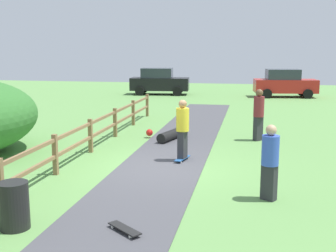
{
  "coord_description": "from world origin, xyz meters",
  "views": [
    {
      "loc": [
        2.48,
        -11.67,
        3.33
      ],
      "look_at": [
        -0.0,
        1.05,
        1.0
      ],
      "focal_mm": 46.29,
      "sensor_mm": 36.0,
      "label": 1
    }
  ],
  "objects_px": {
    "skater_fallen": "(170,135)",
    "bystander_blue": "(270,159)",
    "skateboard_loose": "(124,229)",
    "skater_riding": "(183,127)",
    "trash_bin": "(14,206)",
    "bystander_maroon": "(259,112)",
    "parked_car_red": "(285,83)",
    "parked_car_black": "(159,81)"
  },
  "relations": [
    {
      "from": "skater_riding",
      "to": "skateboard_loose",
      "type": "xyz_separation_m",
      "value": [
        -0.22,
        -5.26,
        -0.96
      ]
    },
    {
      "from": "parked_car_red",
      "to": "skater_fallen",
      "type": "bearing_deg",
      "value": -108.18
    },
    {
      "from": "trash_bin",
      "to": "parked_car_black",
      "type": "distance_m",
      "value": 24.05
    },
    {
      "from": "skater_fallen",
      "to": "parked_car_red",
      "type": "bearing_deg",
      "value": 71.82
    },
    {
      "from": "skater_fallen",
      "to": "bystander_blue",
      "type": "bearing_deg",
      "value": -60.08
    },
    {
      "from": "skater_fallen",
      "to": "parked_car_black",
      "type": "height_order",
      "value": "parked_car_black"
    },
    {
      "from": "trash_bin",
      "to": "bystander_maroon",
      "type": "distance_m",
      "value": 10.01
    },
    {
      "from": "bystander_blue",
      "to": "bystander_maroon",
      "type": "relative_size",
      "value": 0.9
    },
    {
      "from": "skateboard_loose",
      "to": "trash_bin",
      "type": "bearing_deg",
      "value": -174.77
    },
    {
      "from": "trash_bin",
      "to": "parked_car_red",
      "type": "relative_size",
      "value": 0.21
    },
    {
      "from": "skater_riding",
      "to": "parked_car_black",
      "type": "distance_m",
      "value": 19.06
    },
    {
      "from": "bystander_blue",
      "to": "skater_riding",
      "type": "bearing_deg",
      "value": 129.52
    },
    {
      "from": "trash_bin",
      "to": "skater_riding",
      "type": "distance_m",
      "value": 5.94
    },
    {
      "from": "skater_fallen",
      "to": "bystander_blue",
      "type": "xyz_separation_m",
      "value": [
        3.36,
        -5.84,
        0.74
      ]
    },
    {
      "from": "bystander_maroon",
      "to": "trash_bin",
      "type": "bearing_deg",
      "value": -117.0
    },
    {
      "from": "skater_riding",
      "to": "bystander_maroon",
      "type": "height_order",
      "value": "bystander_maroon"
    },
    {
      "from": "skateboard_loose",
      "to": "skater_riding",
      "type": "bearing_deg",
      "value": 87.57
    },
    {
      "from": "trash_bin",
      "to": "bystander_maroon",
      "type": "relative_size",
      "value": 0.48
    },
    {
      "from": "bystander_blue",
      "to": "parked_car_black",
      "type": "distance_m",
      "value": 22.55
    },
    {
      "from": "trash_bin",
      "to": "bystander_blue",
      "type": "distance_m",
      "value": 5.37
    },
    {
      "from": "skateboard_loose",
      "to": "bystander_blue",
      "type": "distance_m",
      "value": 3.62
    },
    {
      "from": "bystander_blue",
      "to": "bystander_maroon",
      "type": "distance_m",
      "value": 6.39
    },
    {
      "from": "trash_bin",
      "to": "parked_car_red",
      "type": "bearing_deg",
      "value": 74.89
    },
    {
      "from": "skateboard_loose",
      "to": "parked_car_black",
      "type": "height_order",
      "value": "parked_car_black"
    },
    {
      "from": "skater_riding",
      "to": "bystander_blue",
      "type": "bearing_deg",
      "value": -50.48
    },
    {
      "from": "trash_bin",
      "to": "skater_fallen",
      "type": "height_order",
      "value": "trash_bin"
    },
    {
      "from": "bystander_blue",
      "to": "bystander_maroon",
      "type": "xyz_separation_m",
      "value": [
        -0.18,
        6.39,
        0.12
      ]
    },
    {
      "from": "bystander_blue",
      "to": "parked_car_red",
      "type": "xyz_separation_m",
      "value": [
        1.75,
        21.4,
        0.02
      ]
    },
    {
      "from": "parked_car_black",
      "to": "parked_car_red",
      "type": "bearing_deg",
      "value": -0.01
    },
    {
      "from": "trash_bin",
      "to": "skateboard_loose",
      "type": "bearing_deg",
      "value": 5.23
    },
    {
      "from": "bystander_blue",
      "to": "parked_car_red",
      "type": "height_order",
      "value": "parked_car_red"
    },
    {
      "from": "skater_fallen",
      "to": "bystander_blue",
      "type": "relative_size",
      "value": 0.97
    },
    {
      "from": "bystander_maroon",
      "to": "parked_car_black",
      "type": "height_order",
      "value": "parked_car_black"
    },
    {
      "from": "parked_car_red",
      "to": "parked_car_black",
      "type": "relative_size",
      "value": 1.01
    },
    {
      "from": "skateboard_loose",
      "to": "bystander_blue",
      "type": "bearing_deg",
      "value": 41.42
    },
    {
      "from": "trash_bin",
      "to": "parked_car_black",
      "type": "relative_size",
      "value": 0.21
    },
    {
      "from": "skater_riding",
      "to": "skater_fallen",
      "type": "bearing_deg",
      "value": 107.97
    },
    {
      "from": "skater_fallen",
      "to": "bystander_maroon",
      "type": "height_order",
      "value": "bystander_maroon"
    },
    {
      "from": "skater_riding",
      "to": "skater_fallen",
      "type": "relative_size",
      "value": 1.1
    },
    {
      "from": "skater_fallen",
      "to": "skateboard_loose",
      "type": "xyz_separation_m",
      "value": [
        0.72,
        -8.17,
        -0.11
      ]
    },
    {
      "from": "trash_bin",
      "to": "bystander_blue",
      "type": "bearing_deg",
      "value": 28.12
    },
    {
      "from": "bystander_blue",
      "to": "bystander_maroon",
      "type": "bearing_deg",
      "value": 91.58
    }
  ]
}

